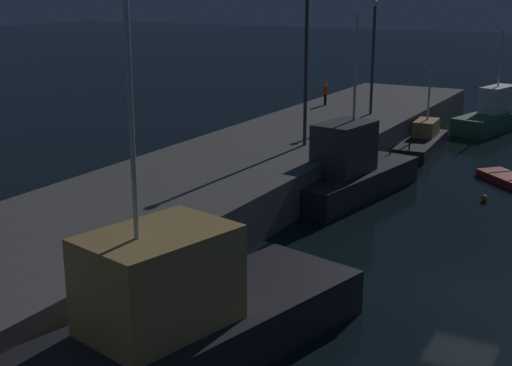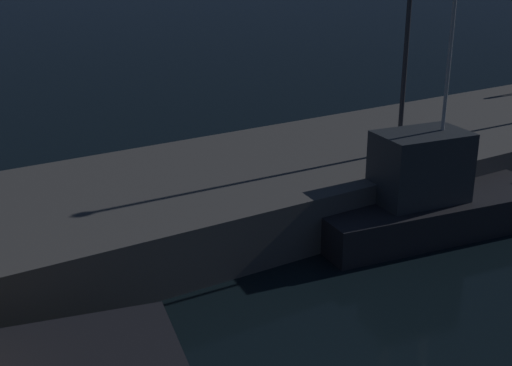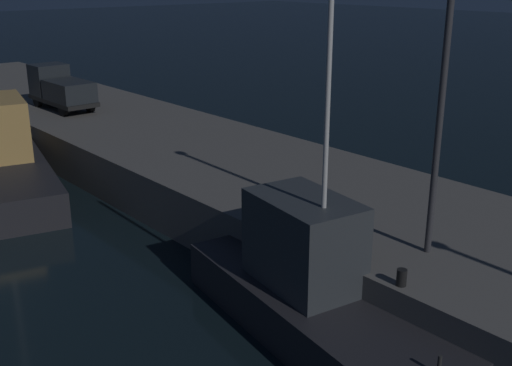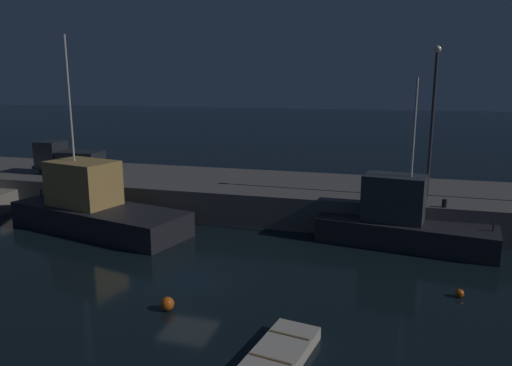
{
  "view_description": "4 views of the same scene",
  "coord_description": "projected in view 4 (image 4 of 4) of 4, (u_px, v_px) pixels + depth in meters",
  "views": [
    {
      "loc": [
        -25.19,
        -4.97,
        10.99
      ],
      "look_at": [
        3.64,
        10.88,
        1.91
      ],
      "focal_mm": 50.13,
      "sensor_mm": 36.0,
      "label": 1
    },
    {
      "loc": [
        -9.25,
        -8.78,
        11.05
      ],
      "look_at": [
        3.73,
        11.52,
        2.33
      ],
      "focal_mm": 48.29,
      "sensor_mm": 36.0,
      "label": 2
    },
    {
      "loc": [
        21.27,
        -3.35,
        10.24
      ],
      "look_at": [
        1.62,
        13.41,
        1.56
      ],
      "focal_mm": 44.19,
      "sensor_mm": 36.0,
      "label": 3
    },
    {
      "loc": [
        8.99,
        -19.55,
        9.31
      ],
      "look_at": [
        -0.34,
        13.13,
        2.2
      ],
      "focal_mm": 33.42,
      "sensor_mm": 36.0,
      "label": 4
    }
  ],
  "objects": [
    {
      "name": "fishing_trawler_red",
      "position": [
        401.0,
        222.0,
        27.9
      ],
      "size": [
        10.39,
        4.75,
        9.67
      ],
      "color": "#232328",
      "rests_on": "ground"
    },
    {
      "name": "mooring_buoy_mid",
      "position": [
        167.0,
        304.0,
        19.88
      ],
      "size": [
        0.58,
        0.58,
        0.58
      ],
      "primitive_type": "sphere",
      "color": "orange",
      "rests_on": "ground"
    },
    {
      "name": "mooring_buoy_near",
      "position": [
        460.0,
        293.0,
        21.13
      ],
      "size": [
        0.38,
        0.38,
        0.38
      ],
      "primitive_type": "sphere",
      "color": "orange",
      "rests_on": "ground"
    },
    {
      "name": "bollard_central",
      "position": [
        444.0,
        203.0,
        27.94
      ],
      "size": [
        0.28,
        0.28,
        0.48
      ],
      "primitive_type": "cylinder",
      "color": "black",
      "rests_on": "pier_quay"
    },
    {
      "name": "fishing_boat_white",
      "position": [
        94.0,
        207.0,
        30.8
      ],
      "size": [
        12.87,
        6.77,
        12.29
      ],
      "color": "#232328",
      "rests_on": "ground"
    },
    {
      "name": "rowboat_white_mid",
      "position": [
        281.0,
        353.0,
        16.34
      ],
      "size": [
        2.27,
        4.01,
        0.51
      ],
      "color": "beige",
      "rests_on": "ground"
    },
    {
      "name": "lamp_post_west",
      "position": [
        433.0,
        112.0,
        29.36
      ],
      "size": [
        0.44,
        0.44,
        9.37
      ],
      "color": "#38383D",
      "rests_on": "pier_quay"
    },
    {
      "name": "utility_truck",
      "position": [
        67.0,
        158.0,
        37.99
      ],
      "size": [
        5.65,
        2.17,
        2.6
      ],
      "color": "black",
      "rests_on": "pier_quay"
    },
    {
      "name": "ground_plane",
      "position": [
        187.0,
        283.0,
        22.72
      ],
      "size": [
        320.0,
        320.0,
        0.0
      ],
      "primitive_type": "plane",
      "color": "black"
    },
    {
      "name": "pier_quay",
      "position": [
        263.0,
        196.0,
        35.56
      ],
      "size": [
        78.0,
        9.33,
        2.18
      ],
      "color": "#5B5956",
      "rests_on": "ground"
    }
  ]
}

